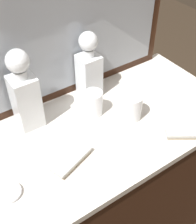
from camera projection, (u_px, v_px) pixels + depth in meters
name	position (u px, v px, depth m)	size (l,w,h in m)	color
dresser	(98.00, 194.00, 1.42)	(1.12, 0.55, 0.92)	#381E11
dresser_mirror	(57.00, 16.00, 1.04)	(0.99, 0.03, 0.70)	#381E11
crystal_decanter_right	(25.00, 97.00, 1.05)	(0.09, 0.09, 0.32)	white
crystal_decanter_center	(89.00, 71.00, 1.19)	(0.08, 0.08, 0.29)	white
crystal_tumbler_right	(131.00, 108.00, 1.12)	(0.08, 0.08, 0.11)	white
crystal_tumbler_far_right	(94.00, 104.00, 1.14)	(0.07, 0.07, 0.10)	white
silver_brush_center	(72.00, 160.00, 0.98)	(0.17, 0.10, 0.02)	#B7A88C
silver_brush_rear	(184.00, 132.00, 1.08)	(0.15, 0.13, 0.02)	#B7A88C
porcelain_dish	(9.00, 193.00, 0.90)	(0.07, 0.07, 0.01)	silver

